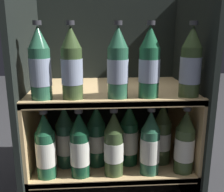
{
  "coord_description": "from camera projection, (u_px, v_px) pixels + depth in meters",
  "views": [
    {
      "loc": [
        -0.06,
        -0.81,
        0.69
      ],
      "look_at": [
        0.0,
        0.15,
        0.43
      ],
      "focal_mm": 42.0,
      "sensor_mm": 36.0,
      "label": 1
    }
  ],
  "objects": [
    {
      "name": "fridge_back_wall",
      "position": [
        108.0,
        86.0,
        1.27
      ],
      "size": [
        0.66,
        0.02,
        0.81
      ],
      "primitive_type": "cube",
      "color": "black",
      "rests_on": "ground_plane"
    },
    {
      "name": "fridge_side_left",
      "position": [
        30.0,
        100.0,
        1.04
      ],
      "size": [
        0.02,
        0.46,
        0.81
      ],
      "primitive_type": "cube",
      "color": "black",
      "rests_on": "ground_plane"
    },
    {
      "name": "fridge_side_right",
      "position": [
        189.0,
        97.0,
        1.08
      ],
      "size": [
        0.02,
        0.46,
        0.81
      ],
      "primitive_type": "cube",
      "color": "black",
      "rests_on": "ground_plane"
    },
    {
      "name": "shelf_lower",
      "position": [
        111.0,
        161.0,
        1.12
      ],
      "size": [
        0.62,
        0.42,
        0.16
      ],
      "color": "tan",
      "rests_on": "ground_plane"
    },
    {
      "name": "shelf_upper",
      "position": [
        111.0,
        115.0,
        1.07
      ],
      "size": [
        0.62,
        0.42,
        0.45
      ],
      "color": "tan",
      "rests_on": "ground_plane"
    },
    {
      "name": "bottle_upper_front_0",
      "position": [
        40.0,
        66.0,
        0.85
      ],
      "size": [
        0.07,
        0.07,
        0.26
      ],
      "color": "#285B42",
      "rests_on": "shelf_upper"
    },
    {
      "name": "bottle_upper_front_1",
      "position": [
        72.0,
        66.0,
        0.86
      ],
      "size": [
        0.07,
        0.07,
        0.26
      ],
      "color": "#384C28",
      "rests_on": "shelf_upper"
    },
    {
      "name": "bottle_upper_front_2",
      "position": [
        118.0,
        65.0,
        0.87
      ],
      "size": [
        0.07,
        0.07,
        0.26
      ],
      "color": "#285B42",
      "rests_on": "shelf_upper"
    },
    {
      "name": "bottle_upper_front_3",
      "position": [
        149.0,
        65.0,
        0.87
      ],
      "size": [
        0.07,
        0.07,
        0.26
      ],
      "color": "#1E5638",
      "rests_on": "shelf_upper"
    },
    {
      "name": "bottle_upper_front_4",
      "position": [
        191.0,
        65.0,
        0.88
      ],
      "size": [
        0.07,
        0.07,
        0.26
      ],
      "color": "#384C28",
      "rests_on": "shelf_upper"
    },
    {
      "name": "bottle_lower_front_0",
      "position": [
        46.0,
        148.0,
        0.92
      ],
      "size": [
        0.07,
        0.07,
        0.26
      ],
      "color": "#1E5638",
      "rests_on": "shelf_lower"
    },
    {
      "name": "bottle_lower_front_1",
      "position": [
        80.0,
        147.0,
        0.93
      ],
      "size": [
        0.07,
        0.07,
        0.26
      ],
      "color": "#144228",
      "rests_on": "shelf_lower"
    },
    {
      "name": "bottle_lower_front_2",
      "position": [
        113.0,
        146.0,
        0.94
      ],
      "size": [
        0.07,
        0.07,
        0.26
      ],
      "color": "#384C28",
      "rests_on": "shelf_lower"
    },
    {
      "name": "bottle_lower_front_3",
      "position": [
        150.0,
        145.0,
        0.95
      ],
      "size": [
        0.07,
        0.07,
        0.26
      ],
      "color": "#285B42",
      "rests_on": "shelf_lower"
    },
    {
      "name": "bottle_lower_front_4",
      "position": [
        185.0,
        144.0,
        0.96
      ],
      "size": [
        0.07,
        0.07,
        0.26
      ],
      "color": "#384C28",
      "rests_on": "shelf_lower"
    },
    {
      "name": "bottle_lower_back_0",
      "position": [
        65.0,
        138.0,
        1.01
      ],
      "size": [
        0.07,
        0.07,
        0.26
      ],
      "color": "#285B42",
      "rests_on": "shelf_lower"
    },
    {
      "name": "bottle_lower_back_1",
      "position": [
        96.0,
        137.0,
        1.01
      ],
      "size": [
        0.07,
        0.07,
        0.26
      ],
      "color": "#1E5638",
      "rests_on": "shelf_lower"
    },
    {
      "name": "bottle_lower_back_2",
      "position": [
        129.0,
        137.0,
        1.02
      ],
      "size": [
        0.07,
        0.07,
        0.26
      ],
      "color": "#194C2D",
      "rests_on": "shelf_lower"
    },
    {
      "name": "bottle_lower_back_3",
      "position": [
        162.0,
        136.0,
        1.03
      ],
      "size": [
        0.07,
        0.07,
        0.26
      ],
      "color": "#384C28",
      "rests_on": "shelf_lower"
    }
  ]
}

